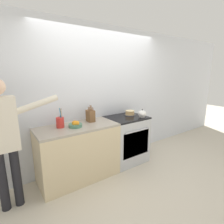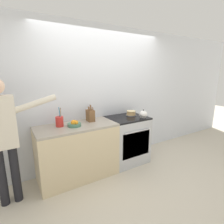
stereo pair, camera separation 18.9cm
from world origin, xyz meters
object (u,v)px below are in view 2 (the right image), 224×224
object	(u,v)px
knife_block	(90,115)
fruit_bowl	(74,124)
tea_kettle	(143,114)
person_baker	(3,132)
layer_cake	(131,113)
utensil_crock	(60,121)
stove_range	(127,139)

from	to	relation	value
knife_block	fruit_bowl	size ratio (longest dim) A/B	1.39
tea_kettle	person_baker	size ratio (longest dim) A/B	0.11
layer_cake	utensil_crock	bearing A→B (deg)	179.35
knife_block	utensil_crock	distance (m)	0.55
layer_cake	knife_block	size ratio (longest dim) A/B	0.75
tea_kettle	utensil_crock	world-z (taller)	utensil_crock
layer_cake	fruit_bowl	xyz separation A→B (m)	(-1.21, -0.11, -0.00)
layer_cake	knife_block	xyz separation A→B (m)	(-0.87, 0.04, 0.06)
stove_range	layer_cake	xyz separation A→B (m)	(0.15, 0.07, 0.50)
knife_block	fruit_bowl	xyz separation A→B (m)	(-0.35, -0.15, -0.06)
layer_cake	knife_block	world-z (taller)	knife_block
layer_cake	fruit_bowl	world-z (taller)	fruit_bowl
stove_range	knife_block	xyz separation A→B (m)	(-0.72, 0.12, 0.56)
tea_kettle	utensil_crock	xyz separation A→B (m)	(-1.52, 0.26, 0.02)
stove_range	person_baker	world-z (taller)	person_baker
tea_kettle	utensil_crock	bearing A→B (deg)	170.26
fruit_bowl	person_baker	world-z (taller)	person_baker
stove_range	fruit_bowl	distance (m)	1.18
stove_range	layer_cake	distance (m)	0.53
tea_kettle	person_baker	world-z (taller)	person_baker
fruit_bowl	person_baker	xyz separation A→B (m)	(-0.96, -0.08, 0.06)
stove_range	fruit_bowl	world-z (taller)	fruit_bowl
person_baker	utensil_crock	bearing A→B (deg)	23.76
utensil_crock	fruit_bowl	world-z (taller)	utensil_crock
stove_range	layer_cake	world-z (taller)	layer_cake
stove_range	person_baker	distance (m)	2.10
person_baker	tea_kettle	bearing A→B (deg)	7.33
layer_cake	fruit_bowl	size ratio (longest dim) A/B	1.04
stove_range	fruit_bowl	size ratio (longest dim) A/B	4.29
utensil_crock	person_baker	bearing A→B (deg)	-164.97
layer_cake	tea_kettle	xyz separation A→B (m)	(0.10, -0.24, 0.02)
stove_range	tea_kettle	size ratio (longest dim) A/B	4.89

